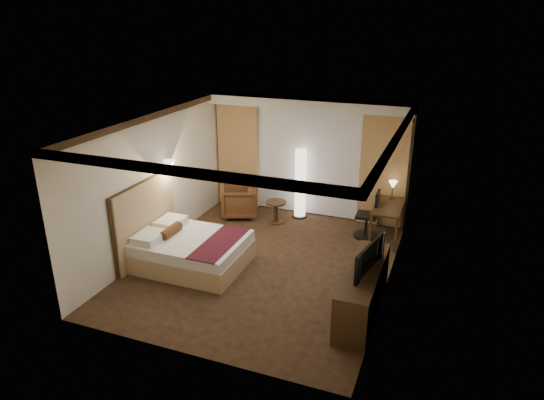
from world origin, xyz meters
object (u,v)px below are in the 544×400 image
at_px(armchair, 239,200).
at_px(dresser, 363,291).
at_px(side_table, 276,212).
at_px(television, 364,250).
at_px(desk, 387,222).
at_px(bed, 193,251).
at_px(floor_lamp, 300,184).
at_px(office_chair, 367,214).

relative_size(armchair, dresser, 0.40).
height_order(side_table, television, television).
distance_m(armchair, dresser, 4.44).
bearing_deg(desk, television, -89.59).
height_order(armchair, side_table, armchair).
height_order(desk, dresser, dresser).
relative_size(armchair, desk, 0.68).
relative_size(bed, desk, 1.64).
relative_size(floor_lamp, desk, 1.38).
bearing_deg(desk, dresser, -88.99).
bearing_deg(desk, bed, -142.60).
distance_m(armchair, desk, 3.36).
distance_m(side_table, dresser, 3.73).
height_order(floor_lamp, office_chair, floor_lamp).
bearing_deg(floor_lamp, dresser, -57.65).
bearing_deg(office_chair, side_table, 178.82).
relative_size(armchair, floor_lamp, 0.49).
xyz_separation_m(side_table, floor_lamp, (0.40, 0.51, 0.55)).
bearing_deg(television, dresser, -78.67).
distance_m(armchair, office_chair, 2.95).
distance_m(bed, armchair, 2.47).
xyz_separation_m(bed, floor_lamp, (1.14, 2.91, 0.52)).
bearing_deg(floor_lamp, side_table, -127.71).
bearing_deg(floor_lamp, bed, -111.48).
distance_m(armchair, side_table, 0.94).
bearing_deg(desk, armchair, 179.63).
bearing_deg(armchair, office_chair, 67.14).
bearing_deg(dresser, armchair, 140.15).
xyz_separation_m(side_table, dresser, (2.48, -2.78, 0.13)).
relative_size(floor_lamp, dresser, 0.81).
xyz_separation_m(office_chair, television, (0.44, -2.77, 0.56)).
bearing_deg(side_table, office_chair, -0.34).
relative_size(office_chair, dresser, 0.53).
height_order(bed, armchair, armchair).
relative_size(dresser, television, 1.84).
distance_m(desk, television, 2.91).
height_order(armchair, floor_lamp, floor_lamp).
relative_size(bed, armchair, 2.41).
bearing_deg(office_chair, floor_lamp, 161.25).
bearing_deg(television, office_chair, 20.25).
distance_m(desk, office_chair, 0.44).
relative_size(armchair, office_chair, 0.77).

